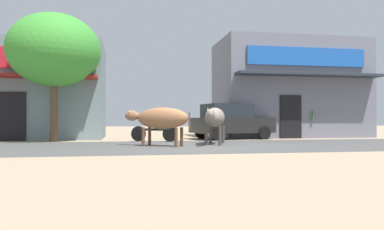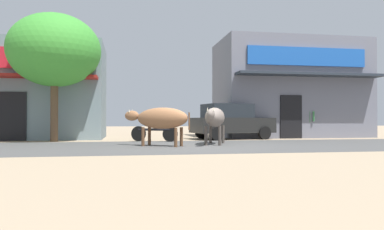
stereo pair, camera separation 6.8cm
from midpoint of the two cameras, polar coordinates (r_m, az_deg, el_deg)
name	(u,v)px [view 2 (the right image)]	position (r m, az deg, el deg)	size (l,w,h in m)	color
ground	(197,146)	(12.90, 0.93, -4.76)	(80.00, 80.00, 0.00)	tan
asphalt_road	(197,146)	(12.90, 0.93, -4.75)	(72.00, 6.22, 0.00)	#4D4D4B
storefront_left_cafe	(36,91)	(19.50, -22.73, 3.39)	(6.45, 4.95, 4.57)	slate
storefront_right_club	(289,89)	(20.95, 14.77, 3.84)	(7.66, 4.95, 5.13)	slate
roadside_tree	(55,51)	(16.67, -20.18, 9.24)	(3.77, 3.77, 5.30)	brown
parked_hatchback_car	(231,121)	(17.58, 6.05, -0.95)	(3.99, 2.49, 1.64)	black
parked_motorcycle	(155,130)	(15.56, -5.59, -2.32)	(1.89, 0.90, 1.07)	black
cow_near_brown	(160,119)	(12.82, -4.71, -0.56)	(2.31, 1.71, 1.33)	#986441
cow_far_dark	(215,118)	(13.72, 3.64, -0.42)	(1.36, 2.64, 1.35)	slate
pedestrian_by_shop	(311,120)	(19.36, 17.85, -0.75)	(0.45, 0.61, 1.53)	#262633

